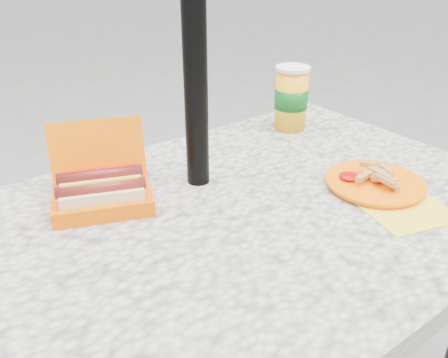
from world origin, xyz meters
TOP-DOWN VIEW (x-y plane):
  - picnic_table at (0.00, 0.00)m, footprint 1.20×0.80m
  - umbrella_pole at (0.00, 0.16)m, footprint 0.05×0.05m
  - hotdog_box at (-0.22, 0.19)m, footprint 0.24×0.22m
  - fries_plate at (0.29, -0.10)m, footprint 0.24×0.31m
  - soda_cup at (0.39, 0.27)m, footprint 0.09×0.09m

SIDE VIEW (x-z plane):
  - picnic_table at x=0.00m, z-range 0.27..1.02m
  - fries_plate at x=0.29m, z-range 0.74..0.78m
  - hotdog_box at x=-0.22m, z-range 0.71..0.86m
  - soda_cup at x=0.39m, z-range 0.75..0.93m
  - umbrella_pole at x=0.00m, z-range 0.00..2.20m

